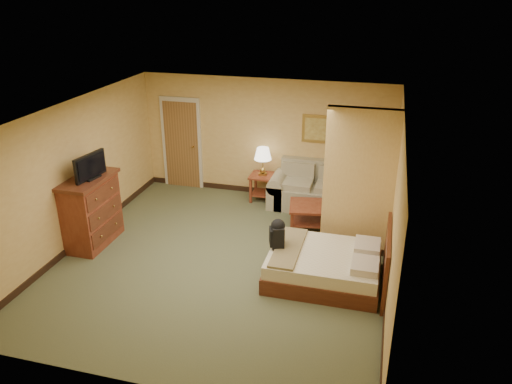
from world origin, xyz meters
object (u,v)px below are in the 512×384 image
(dresser, at_px, (91,211))
(bed, at_px, (328,265))
(coffee_table, at_px, (309,211))
(loveseat, at_px, (314,193))

(dresser, bearing_deg, bed, -1.74)
(coffee_table, relative_size, bed, 0.46)
(bed, bearing_deg, dresser, 178.26)
(loveseat, relative_size, coffee_table, 2.20)
(bed, bearing_deg, loveseat, 103.28)
(loveseat, distance_m, dresser, 4.50)
(loveseat, relative_size, bed, 1.01)
(dresser, distance_m, bed, 4.32)
(coffee_table, xyz_separation_m, bed, (0.60, -1.75, -0.08))
(dresser, xyz_separation_m, bed, (4.30, -0.13, -0.38))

